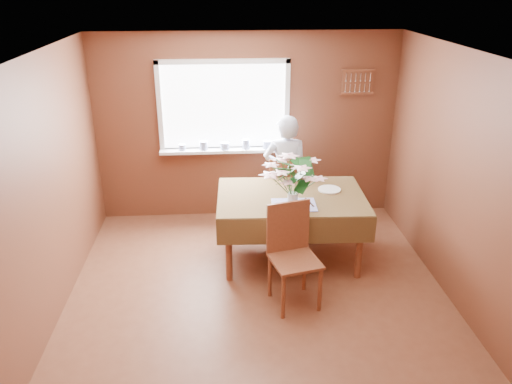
{
  "coord_description": "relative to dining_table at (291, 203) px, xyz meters",
  "views": [
    {
      "loc": [
        -0.34,
        -4.2,
        3.11
      ],
      "look_at": [
        0.0,
        0.55,
        1.05
      ],
      "focal_mm": 35.0,
      "sensor_mm": 36.0,
      "label": 1
    }
  ],
  "objects": [
    {
      "name": "window_assembly",
      "position": [
        -0.73,
        1.24,
        0.64
      ],
      "size": [
        1.72,
        0.2,
        1.22
      ],
      "color": "white",
      "rests_on": "wall_back"
    },
    {
      "name": "wall_left",
      "position": [
        -2.44,
        -0.96,
        0.53
      ],
      "size": [
        0.0,
        4.5,
        4.5
      ],
      "primitive_type": "plane",
      "rotation": [
        1.57,
        0.0,
        1.57
      ],
      "color": "brown",
      "rests_on": "floor"
    },
    {
      "name": "chair_near",
      "position": [
        -0.1,
        -0.82,
        -0.15
      ],
      "size": [
        0.55,
        0.55,
        1.06
      ],
      "rotation": [
        0.0,
        0.0,
        0.24
      ],
      "color": "brown",
      "rests_on": "floor"
    },
    {
      "name": "seated_woman",
      "position": [
        0.03,
        0.77,
        0.06
      ],
      "size": [
        0.59,
        0.41,
        1.56
      ],
      "primitive_type": "imported",
      "rotation": [
        0.0,
        0.0,
        3.07
      ],
      "color": "white",
      "rests_on": "floor"
    },
    {
      "name": "wall_front",
      "position": [
        -0.44,
        -3.21,
        0.53
      ],
      "size": [
        4.0,
        0.0,
        4.0
      ],
      "primitive_type": "plane",
      "rotation": [
        -1.57,
        0.0,
        0.0
      ],
      "color": "brown",
      "rests_on": "floor"
    },
    {
      "name": "chair_far",
      "position": [
        0.01,
        0.78,
        -0.16
      ],
      "size": [
        0.49,
        0.49,
        1.03
      ],
      "rotation": [
        0.0,
        0.0,
        3.26
      ],
      "color": "brown",
      "rests_on": "floor"
    },
    {
      "name": "flower_bouquet",
      "position": [
        -0.03,
        -0.26,
        0.42
      ],
      "size": [
        0.57,
        0.57,
        0.49
      ],
      "rotation": [
        0.0,
        0.0,
        -0.12
      ],
      "color": "white",
      "rests_on": "dining_table"
    },
    {
      "name": "dining_table",
      "position": [
        0.0,
        0.0,
        0.0
      ],
      "size": [
        1.73,
        1.21,
        0.82
      ],
      "rotation": [
        0.0,
        0.0,
        -0.04
      ],
      "color": "brown",
      "rests_on": "floor"
    },
    {
      "name": "wall_back",
      "position": [
        -0.44,
        1.29,
        0.53
      ],
      "size": [
        4.0,
        0.0,
        4.0
      ],
      "primitive_type": "plane",
      "rotation": [
        1.57,
        0.0,
        0.0
      ],
      "color": "brown",
      "rests_on": "floor"
    },
    {
      "name": "floor",
      "position": [
        -0.44,
        -0.96,
        -0.72
      ],
      "size": [
        4.5,
        4.5,
        0.0
      ],
      "primitive_type": "plane",
      "color": "brown",
      "rests_on": "ground"
    },
    {
      "name": "wall_right",
      "position": [
        1.56,
        -0.96,
        0.53
      ],
      "size": [
        0.0,
        4.5,
        4.5
      ],
      "primitive_type": "plane",
      "rotation": [
        1.57,
        0.0,
        -1.57
      ],
      "color": "brown",
      "rests_on": "floor"
    },
    {
      "name": "ceiling",
      "position": [
        -0.44,
        -0.96,
        1.78
      ],
      "size": [
        4.5,
        4.5,
        0.0
      ],
      "primitive_type": "plane",
      "rotation": [
        3.14,
        0.0,
        0.0
      ],
      "color": "white",
      "rests_on": "wall_back"
    },
    {
      "name": "table_knife",
      "position": [
        0.17,
        -0.23,
        0.11
      ],
      "size": [
        0.08,
        0.24,
        0.0
      ],
      "primitive_type": "cube",
      "rotation": [
        0.0,
        0.0,
        0.24
      ],
      "color": "silver",
      "rests_on": "dining_table"
    },
    {
      "name": "side_plate",
      "position": [
        0.46,
        0.12,
        0.11
      ],
      "size": [
        0.35,
        0.35,
        0.01
      ],
      "primitive_type": "cylinder",
      "rotation": [
        0.0,
        0.0,
        -0.42
      ],
      "color": "white",
      "rests_on": "dining_table"
    },
    {
      "name": "spoon_rack",
      "position": [
        1.01,
        1.25,
        1.13
      ],
      "size": [
        0.44,
        0.05,
        0.33
      ],
      "color": "brown",
      "rests_on": "wall_back"
    }
  ]
}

